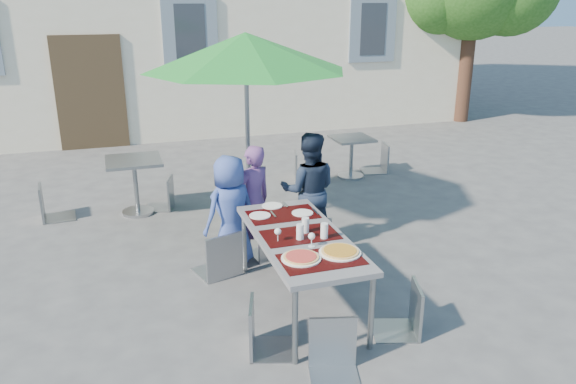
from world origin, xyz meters
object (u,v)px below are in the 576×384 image
object	(u,v)px
chair_5	(335,319)
chair_3	(262,298)
dining_table	(300,240)
child_2	(309,190)
chair_1	(272,213)
child_0	(231,212)
patio_umbrella	(246,53)
cafe_table_0	(135,176)
bg_chair_l_0	(47,181)
chair_4	(408,281)
chair_0	(219,228)
cafe_table_1	(351,152)
bg_chair_r_0	(163,175)
pizza_near_right	(340,252)
bg_chair_l_1	(302,149)
pizza_near_left	(301,257)
bg_chair_r_1	(380,141)
child_1	(253,201)
chair_2	(311,209)

from	to	relation	value
chair_5	chair_3	bearing A→B (deg)	133.58
dining_table	child_2	xyz separation A→B (m)	(0.56, 1.32, 0.01)
chair_1	child_0	bearing A→B (deg)	-176.18
child_2	patio_umbrella	xyz separation A→B (m)	(-0.53, 0.82, 1.53)
dining_table	patio_umbrella	xyz separation A→B (m)	(0.04, 2.14, 1.53)
chair_1	cafe_table_0	size ratio (longest dim) A/B	1.19
dining_table	bg_chair_l_0	world-z (taller)	bg_chair_l_0
chair_1	chair_4	size ratio (longest dim) A/B	1.06
cafe_table_0	child_0	bearing A→B (deg)	-64.97
chair_0	cafe_table_1	world-z (taller)	chair_0
patio_umbrella	bg_chair_r_0	distance (m)	2.24
pizza_near_right	chair_4	distance (m)	0.65
bg_chair_r_0	bg_chair_l_1	world-z (taller)	bg_chair_l_1
patio_umbrella	chair_4	bearing A→B (deg)	-75.98
chair_0	patio_umbrella	size ratio (longest dim) A/B	0.38
dining_table	pizza_near_right	world-z (taller)	pizza_near_right
dining_table	pizza_near_left	xyz separation A→B (m)	(-0.16, -0.49, 0.07)
chair_1	bg_chair_l_0	size ratio (longest dim) A/B	1.01
chair_4	bg_chair_r_1	bearing A→B (deg)	66.04
chair_1	cafe_table_0	bearing A→B (deg)	125.92
child_0	bg_chair_l_0	size ratio (longest dim) A/B	1.37
patio_umbrella	child_0	bearing A→B (deg)	-114.13
dining_table	chair_1	world-z (taller)	chair_1
dining_table	child_1	xyz separation A→B (m)	(-0.12, 1.29, -0.04)
chair_2	bg_chair_r_1	xyz separation A→B (m)	(2.33, 2.90, -0.08)
bg_chair_l_0	bg_chair_r_0	size ratio (longest dim) A/B	1.08
dining_table	bg_chair_l_1	xyz separation A→B (m)	(1.35, 3.82, -0.18)
cafe_table_0	bg_chair_l_1	distance (m)	2.80
chair_3	patio_umbrella	xyz separation A→B (m)	(0.58, 2.75, 1.72)
chair_1	cafe_table_1	xyz separation A→B (m)	(2.13, 2.55, -0.11)
chair_5	cafe_table_1	world-z (taller)	chair_5
child_0	cafe_table_0	xyz separation A→B (m)	(-0.91, 1.95, -0.08)
child_0	cafe_table_0	size ratio (longest dim) A/B	1.62
pizza_near_right	cafe_table_1	xyz separation A→B (m)	(1.97, 4.16, -0.33)
cafe_table_0	bg_chair_l_0	world-z (taller)	bg_chair_l_0
dining_table	chair_4	distance (m)	1.06
child_1	bg_chair_l_1	world-z (taller)	child_1
pizza_near_right	patio_umbrella	bearing A→B (deg)	93.54
bg_chair_l_1	chair_3	bearing A→B (deg)	-113.07
chair_3	chair_4	distance (m)	1.30
child_2	pizza_near_right	bearing A→B (deg)	97.05
bg_chair_l_1	chair_4	bearing A→B (deg)	-97.47
chair_5	pizza_near_left	bearing A→B (deg)	97.06
chair_2	bg_chair_r_0	distance (m)	2.62
child_1	child_0	bearing A→B (deg)	8.76
child_2	chair_2	distance (m)	0.41
child_0	patio_umbrella	bearing A→B (deg)	-136.25
chair_2	pizza_near_left	bearing A→B (deg)	-113.12
chair_1	chair_3	xyz separation A→B (m)	(-0.59, -1.74, -0.04)
chair_4	dining_table	bearing A→B (deg)	135.98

